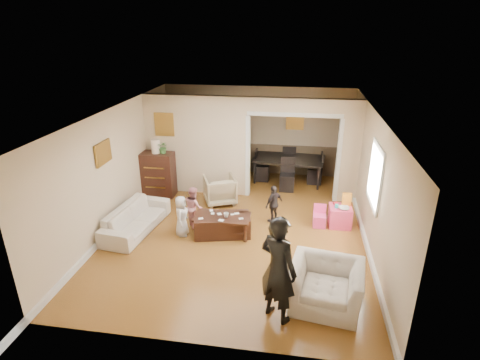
% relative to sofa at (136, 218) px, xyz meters
% --- Properties ---
extents(floor, '(7.00, 7.00, 0.00)m').
position_rel_sofa_xyz_m(floor, '(2.21, 0.50, -0.28)').
color(floor, '#A56E2A').
rests_on(floor, ground).
extents(partition_left, '(2.75, 0.18, 2.60)m').
position_rel_sofa_xyz_m(partition_left, '(0.83, 2.30, 1.02)').
color(partition_left, beige).
rests_on(partition_left, ground).
extents(partition_right, '(0.55, 0.18, 2.60)m').
position_rel_sofa_xyz_m(partition_right, '(4.68, 2.30, 1.02)').
color(partition_right, beige).
rests_on(partition_right, ground).
extents(partition_header, '(2.22, 0.18, 0.35)m').
position_rel_sofa_xyz_m(partition_header, '(3.31, 2.30, 2.15)').
color(partition_header, beige).
rests_on(partition_header, partition_right).
extents(window_pane, '(0.03, 0.95, 1.10)m').
position_rel_sofa_xyz_m(window_pane, '(4.94, 0.10, 1.27)').
color(window_pane, white).
rests_on(window_pane, ground).
extents(framed_art_partition, '(0.45, 0.03, 0.55)m').
position_rel_sofa_xyz_m(framed_art_partition, '(0.01, 2.20, 1.57)').
color(framed_art_partition, brown).
rests_on(framed_art_partition, partition_left).
extents(framed_art_sofa_wall, '(0.03, 0.55, 0.40)m').
position_rel_sofa_xyz_m(framed_art_sofa_wall, '(-0.50, -0.10, 1.52)').
color(framed_art_sofa_wall, brown).
extents(framed_art_alcove, '(0.45, 0.03, 0.55)m').
position_rel_sofa_xyz_m(framed_art_alcove, '(3.31, 3.94, 1.42)').
color(framed_art_alcove, brown).
extents(sofa, '(0.98, 1.99, 0.56)m').
position_rel_sofa_xyz_m(sofa, '(0.00, 0.00, 0.00)').
color(sofa, beige).
rests_on(sofa, ground).
extents(armchair_back, '(0.99, 1.00, 0.70)m').
position_rel_sofa_xyz_m(armchair_back, '(1.54, 1.67, 0.07)').
color(armchair_back, tan).
rests_on(armchair_back, ground).
extents(armchair_front, '(1.26, 1.14, 0.73)m').
position_rel_sofa_xyz_m(armchair_front, '(4.00, -1.86, 0.09)').
color(armchair_front, beige).
rests_on(armchair_front, ground).
extents(dresser, '(0.86, 0.48, 1.18)m').
position_rel_sofa_xyz_m(dresser, '(-0.15, 1.88, 0.31)').
color(dresser, '#351910').
rests_on(dresser, ground).
extents(table_lamp, '(0.22, 0.22, 0.36)m').
position_rel_sofa_xyz_m(table_lamp, '(-0.15, 1.88, 1.08)').
color(table_lamp, '#FCE6CD').
rests_on(table_lamp, dresser).
extents(potted_plant, '(0.29, 0.25, 0.32)m').
position_rel_sofa_xyz_m(potted_plant, '(0.05, 1.88, 1.06)').
color(potted_plant, '#467C37').
rests_on(potted_plant, dresser).
extents(coffee_table, '(1.29, 0.84, 0.45)m').
position_rel_sofa_xyz_m(coffee_table, '(1.91, 0.10, -0.06)').
color(coffee_table, '#361A11').
rests_on(coffee_table, ground).
extents(coffee_cup, '(0.13, 0.13, 0.10)m').
position_rel_sofa_xyz_m(coffee_cup, '(2.01, 0.05, 0.22)').
color(coffee_cup, beige).
rests_on(coffee_cup, coffee_table).
extents(play_table, '(0.50, 0.50, 0.47)m').
position_rel_sofa_xyz_m(play_table, '(4.45, 0.88, -0.05)').
color(play_table, '#F03F72').
rests_on(play_table, ground).
extents(cereal_box, '(0.20, 0.08, 0.30)m').
position_rel_sofa_xyz_m(cereal_box, '(4.57, 0.98, 0.34)').
color(cereal_box, yellow).
rests_on(cereal_box, play_table).
extents(cyan_cup, '(0.08, 0.08, 0.08)m').
position_rel_sofa_xyz_m(cyan_cup, '(4.35, 0.83, 0.23)').
color(cyan_cup, '#2ACED2').
rests_on(cyan_cup, play_table).
extents(toy_block, '(0.10, 0.09, 0.05)m').
position_rel_sofa_xyz_m(toy_block, '(4.33, 1.00, 0.21)').
color(toy_block, '#B51620').
rests_on(toy_block, play_table).
extents(play_bowl, '(0.24, 0.24, 0.06)m').
position_rel_sofa_xyz_m(play_bowl, '(4.50, 0.76, 0.22)').
color(play_bowl, silver).
rests_on(play_bowl, play_table).
extents(dining_table, '(2.08, 1.30, 0.69)m').
position_rel_sofa_xyz_m(dining_table, '(3.19, 3.37, 0.07)').
color(dining_table, black).
rests_on(dining_table, ground).
extents(adult_person, '(0.77, 0.71, 1.76)m').
position_rel_sofa_xyz_m(adult_person, '(3.24, -2.26, 0.60)').
color(adult_person, black).
rests_on(adult_person, ground).
extents(child_kneel_a, '(0.31, 0.45, 0.90)m').
position_rel_sofa_xyz_m(child_kneel_a, '(1.06, -0.05, 0.17)').
color(child_kneel_a, silver).
rests_on(child_kneel_a, ground).
extents(child_kneel_b, '(0.54, 0.57, 0.93)m').
position_rel_sofa_xyz_m(child_kneel_b, '(1.21, 0.40, 0.19)').
color(child_kneel_b, '#D58588').
rests_on(child_kneel_b, ground).
extents(child_toddler, '(0.49, 0.55, 0.90)m').
position_rel_sofa_xyz_m(child_toddler, '(2.96, 0.85, 0.17)').
color(child_toddler, black).
rests_on(child_toddler, ground).
extents(craft_papers, '(0.96, 0.51, 0.00)m').
position_rel_sofa_xyz_m(craft_papers, '(1.90, 0.10, 0.17)').
color(craft_papers, white).
rests_on(craft_papers, coffee_table).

